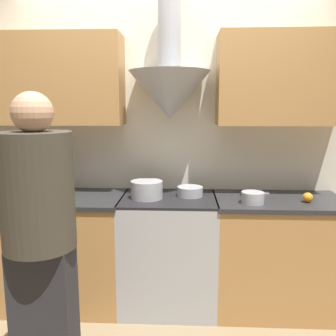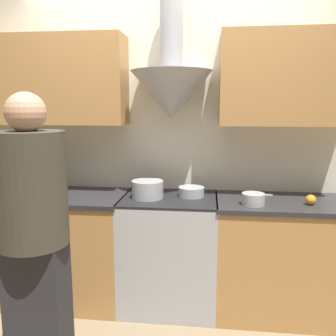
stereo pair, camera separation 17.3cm
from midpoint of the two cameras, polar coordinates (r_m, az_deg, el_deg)
The scene contains 17 objects.
ground_plane at distance 2.83m, azimuth 1.29°, elevation -24.43°, with size 12.00×12.00×0.00m, color #847051.
wall_back at distance 2.96m, azimuth 1.01°, elevation 7.42°, with size 8.40×0.63×2.60m.
counter_left at distance 3.19m, azimuth -18.20°, elevation -11.76°, with size 1.44×0.62×0.89m.
counter_right at distance 2.98m, azimuth 19.10°, elevation -13.30°, with size 1.00×0.62×0.89m.
stove_range at distance 2.92m, azimuth 1.97°, elevation -13.20°, with size 0.74×0.60×0.89m.
wine_bottle_4 at distance 3.12m, azimuth -23.40°, elevation -1.56°, with size 0.07×0.07×0.33m.
wine_bottle_5 at distance 3.08m, azimuth -21.87°, elevation -1.27°, with size 0.07×0.07×0.36m.
wine_bottle_6 at distance 3.03m, azimuth -20.49°, elevation -1.57°, with size 0.07×0.07×0.33m.
wine_bottle_7 at distance 3.01m, azimuth -18.70°, elevation -1.47°, with size 0.07×0.07×0.34m.
wine_bottle_8 at distance 2.95m, azimuth -17.13°, elevation -1.71°, with size 0.07×0.07×0.33m.
wine_bottle_9 at distance 2.93m, azimuth -15.33°, elevation -1.88°, with size 0.07×0.07×0.30m.
stock_pot at distance 2.75m, azimuth -1.51°, elevation -3.45°, with size 0.24×0.24×0.14m.
mixing_bowl at distance 2.81m, azimuth 5.52°, elevation -3.82°, with size 0.20×0.20×0.07m.
orange_fruit at distance 2.79m, azimuth 23.58°, elevation -4.71°, with size 0.07×0.07×0.07m.
saucepan at distance 2.66m, azimuth 15.34°, elevation -4.84°, with size 0.16×0.16×0.08m.
chefs_knife at distance 2.94m, azimuth 15.85°, elevation -4.24°, with size 0.25×0.11×0.01m.
person_foreground_left at distance 2.06m, azimuth -18.50°, elevation -9.99°, with size 0.38×0.38×1.67m.
Camera 2 is at (0.30, -2.33, 1.59)m, focal length 38.00 mm.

